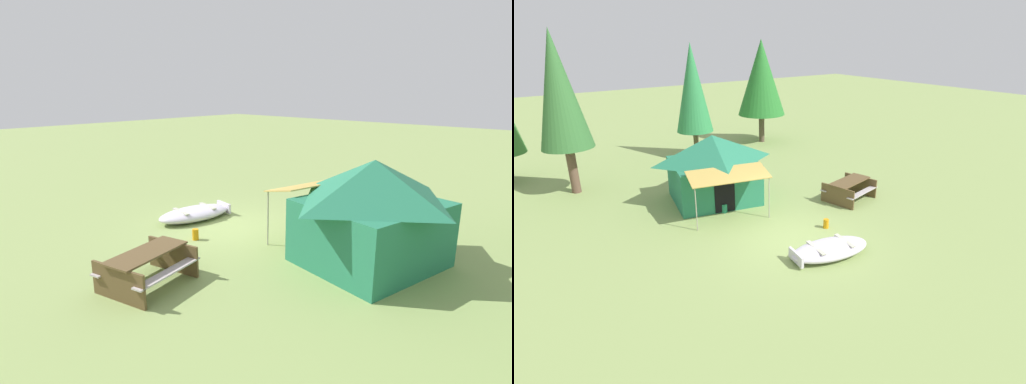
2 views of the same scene
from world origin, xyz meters
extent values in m
plane|color=#88A058|center=(0.00, 0.00, 0.00)|extent=(80.00, 80.00, 0.00)
ellipsoid|color=silver|center=(0.30, -1.56, 0.21)|extent=(2.67, 1.56, 0.42)
ellipsoid|color=#48454B|center=(0.30, -1.56, 0.25)|extent=(2.45, 1.39, 0.15)
cube|color=beige|center=(0.80, -1.64, 0.38)|extent=(0.28, 0.91, 0.04)
cube|color=beige|center=(-0.20, -1.48, 0.38)|extent=(0.28, 0.91, 0.04)
cube|color=silver|center=(-0.85, -1.38, 0.23)|extent=(0.20, 0.76, 0.32)
cube|color=#257553|center=(-0.42, 4.32, 0.80)|extent=(3.60, 3.31, 1.60)
pyramid|color=#257553|center=(-0.42, 4.32, 2.11)|extent=(3.89, 3.58, 1.00)
cube|color=black|center=(-0.71, 2.98, 0.67)|extent=(0.75, 0.19, 1.28)
cube|color=tan|center=(-0.82, 2.42, 1.65)|extent=(2.97, 1.68, 0.27)
cylinder|color=gray|center=(0.36, 1.68, 0.76)|extent=(0.04, 0.04, 1.52)
cylinder|color=gray|center=(-2.20, 2.22, 0.76)|extent=(0.04, 0.04, 1.52)
cube|color=brown|center=(3.94, 1.30, 0.77)|extent=(1.98, 1.15, 0.04)
cube|color=#B9AEAF|center=(3.81, 1.89, 0.45)|extent=(1.87, 0.65, 0.04)
cube|color=#B9AEAF|center=(4.07, 0.71, 0.45)|extent=(1.87, 0.65, 0.04)
cube|color=brown|center=(4.75, 1.47, 0.37)|extent=(0.38, 1.45, 0.75)
cube|color=brown|center=(3.13, 1.12, 0.37)|extent=(0.38, 1.45, 0.75)
cube|color=#248961|center=(-0.65, 3.12, 0.16)|extent=(0.54, 0.49, 0.33)
cylinder|color=orange|center=(1.46, -0.11, 0.16)|extent=(0.26, 0.26, 0.32)
cylinder|color=brown|center=(1.67, 10.32, 0.68)|extent=(0.26, 0.26, 1.36)
cone|color=#2E8346|center=(1.67, 10.32, 3.56)|extent=(1.88, 1.88, 4.41)
cylinder|color=brown|center=(6.28, 10.95, 0.83)|extent=(0.33, 0.33, 1.65)
cone|color=#27732B|center=(6.28, 10.95, 3.76)|extent=(2.74, 2.74, 4.22)
cylinder|color=brown|center=(-4.75, 8.33, 0.95)|extent=(0.36, 0.36, 1.91)
cone|color=#346B33|center=(-4.75, 8.33, 4.16)|extent=(1.99, 1.99, 4.50)
camera|label=1|loc=(8.44, 8.65, 4.26)|focal=28.72mm
camera|label=2|loc=(-7.32, -9.32, 6.22)|focal=28.87mm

